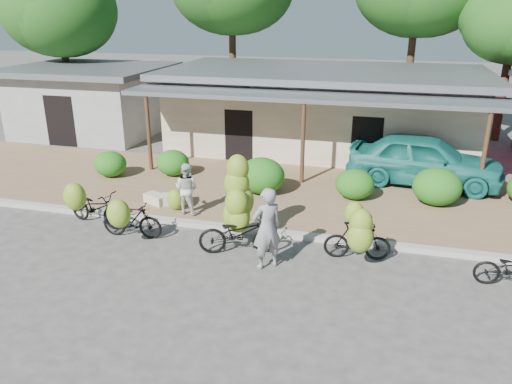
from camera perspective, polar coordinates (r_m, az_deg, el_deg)
ground at (r=11.71m, az=-0.02°, el=-9.08°), size 100.00×100.00×0.00m
sidewalk at (r=16.11m, az=4.54°, el=-0.34°), size 60.00×6.00×0.12m
curb at (r=13.40m, az=2.18°, el=-4.70°), size 60.00×0.25×0.15m
shop_main at (r=21.32m, az=7.63°, el=9.38°), size 13.00×8.50×3.35m
shop_grey at (r=25.22m, az=-18.36°, el=10.01°), size 7.00×6.00×3.15m
tree_back_left at (r=28.15m, az=-21.79°, el=18.92°), size 5.70×5.62×7.80m
tree_near_right at (r=24.91m, az=26.98°, el=17.02°), size 4.42×4.24×6.81m
hedge_0 at (r=18.25m, az=-16.33°, el=3.09°), size 1.15×1.04×0.90m
hedge_1 at (r=17.88m, az=-9.48°, el=3.31°), size 1.17×1.05×0.91m
hedge_2 at (r=15.89m, az=0.64°, el=1.88°), size 1.49×1.34×1.16m
hedge_3 at (r=15.76m, az=11.22°, el=0.88°), size 1.20×1.08×0.94m
hedge_4 at (r=15.92m, az=19.97°, el=0.58°), size 1.45×1.31×1.13m
bike_far_left at (r=14.51m, az=-18.18°, el=-1.53°), size 1.99×1.45×1.43m
bike_left at (r=13.37m, az=-14.32°, el=-2.95°), size 1.68×1.17×1.32m
bike_center at (r=12.40m, az=-2.03°, el=-2.70°), size 2.11×1.47×2.38m
bike_right at (r=12.00m, az=11.61°, el=-5.13°), size 1.64×1.22×1.56m
loose_banana_a at (r=14.85m, az=-9.20°, el=-0.86°), size 0.50×0.43×0.63m
loose_banana_b at (r=14.56m, az=-2.70°, el=-1.16°), size 0.46×0.39×0.57m
loose_banana_c at (r=13.94m, az=11.17°, el=-2.36°), size 0.53×0.45×0.67m
sack_near at (r=15.37m, az=-9.10°, el=-0.75°), size 0.94×0.72×0.30m
sack_far at (r=15.50m, az=-11.36°, el=-0.77°), size 0.84×0.66×0.28m
vendor at (r=11.46m, az=1.25°, el=-4.19°), size 0.86×0.83×1.98m
bystander at (r=14.40m, az=-7.93°, el=0.40°), size 0.81×0.67×1.51m
teal_van at (r=17.56m, az=18.72°, el=3.53°), size 5.19×2.55×1.70m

